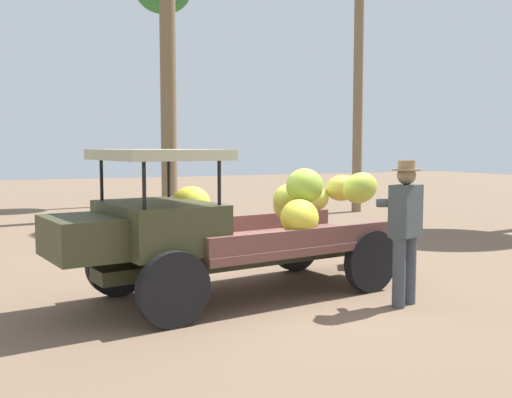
{
  "coord_description": "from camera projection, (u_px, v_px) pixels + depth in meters",
  "views": [
    {
      "loc": [
        3.2,
        6.79,
        1.86
      ],
      "look_at": [
        0.01,
        -0.06,
        1.21
      ],
      "focal_mm": 41.76,
      "sensor_mm": 36.0,
      "label": 1
    }
  ],
  "objects": [
    {
      "name": "truck",
      "position": [
        223.0,
        226.0,
        7.31
      ],
      "size": [
        4.61,
        2.27,
        1.84
      ],
      "rotation": [
        0.0,
        0.0,
        0.15
      ],
      "color": "#393A22",
      "rests_on": "ground"
    },
    {
      "name": "ground_plane",
      "position": [
        259.0,
        293.0,
        7.64
      ],
      "size": [
        60.0,
        60.0,
        0.0
      ],
      "primitive_type": "plane",
      "color": "brown"
    },
    {
      "name": "farmer",
      "position": [
        405.0,
        224.0,
        6.96
      ],
      "size": [
        0.56,
        0.52,
        1.72
      ],
      "rotation": [
        0.0,
        0.0,
        -1.18
      ],
      "color": "#3E454F",
      "rests_on": "ground"
    },
    {
      "name": "forest_tree_4",
      "position": [
        163.0,
        2.0,
        19.44
      ],
      "size": [
        1.8,
        1.8,
        7.69
      ],
      "color": "gray",
      "rests_on": "ground"
    },
    {
      "name": "wooden_crate",
      "position": [
        367.0,
        253.0,
        9.35
      ],
      "size": [
        0.64,
        0.65,
        0.41
      ],
      "primitive_type": "cube",
      "rotation": [
        0.0,
        0.0,
        1.03
      ],
      "color": "olive",
      "rests_on": "ground"
    }
  ]
}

